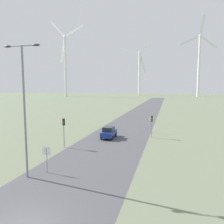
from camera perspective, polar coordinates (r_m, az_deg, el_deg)
name	(u,v)px	position (r m, az deg, el deg)	size (l,w,h in m)	color
road_surface	(138,117)	(59.01, 6.73, -1.42)	(10.00, 240.00, 0.01)	#47474C
streetlamp	(24,98)	(20.17, -22.00, 3.51)	(3.44, 0.32, 11.52)	gray
stop_sign_near	(47,154)	(21.54, -16.71, -10.59)	(0.81, 0.07, 2.51)	gray
stop_sign_far	(151,122)	(38.79, 10.11, -2.51)	(0.81, 0.07, 2.90)	gray
traffic_light_post_near_left	(64,126)	(29.57, -12.51, -3.69)	(0.28, 0.34, 3.90)	gray
traffic_light_post_near_right	(152,122)	(35.15, 10.36, -2.50)	(0.28, 0.34, 3.52)	gray
car_approaching	(109,132)	(34.69, -0.86, -5.33)	(1.89, 4.14, 1.83)	navy
wind_turbine_far_left	(65,60)	(204.69, -12.09, 13.11)	(37.58, 12.82, 68.93)	white
wind_turbine_left	(140,69)	(228.43, 7.20, 11.12)	(34.08, 8.97, 59.01)	white
wind_turbine_center	(199,61)	(212.41, 21.82, 12.35)	(31.12, 4.91, 70.74)	white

